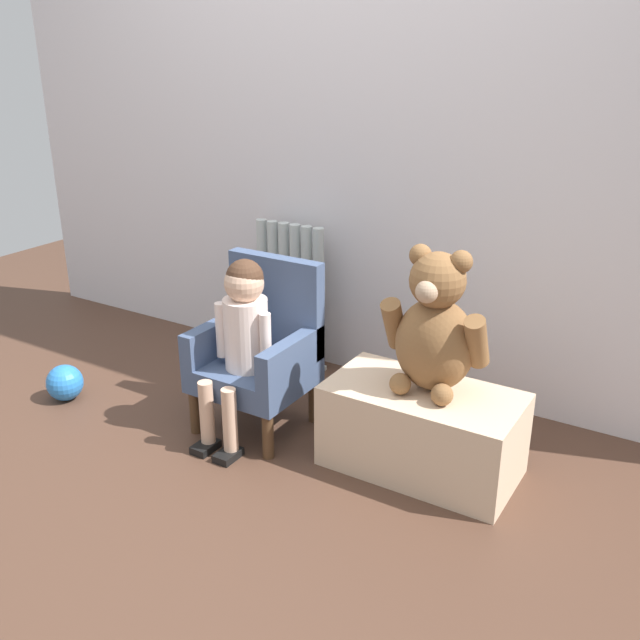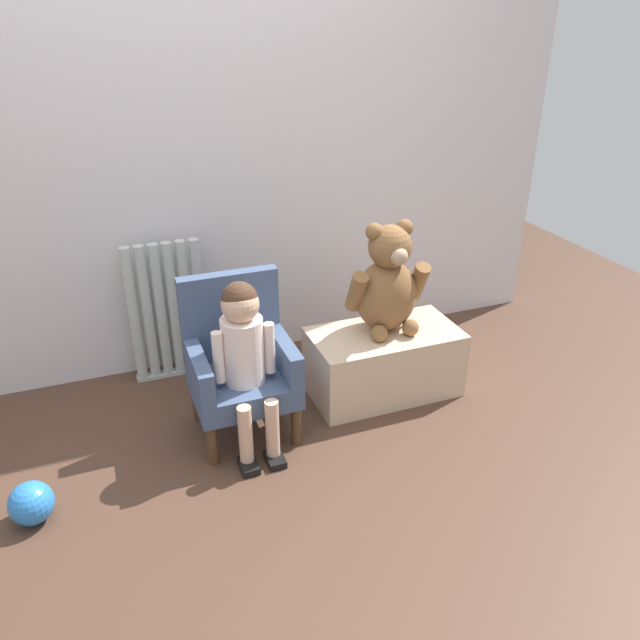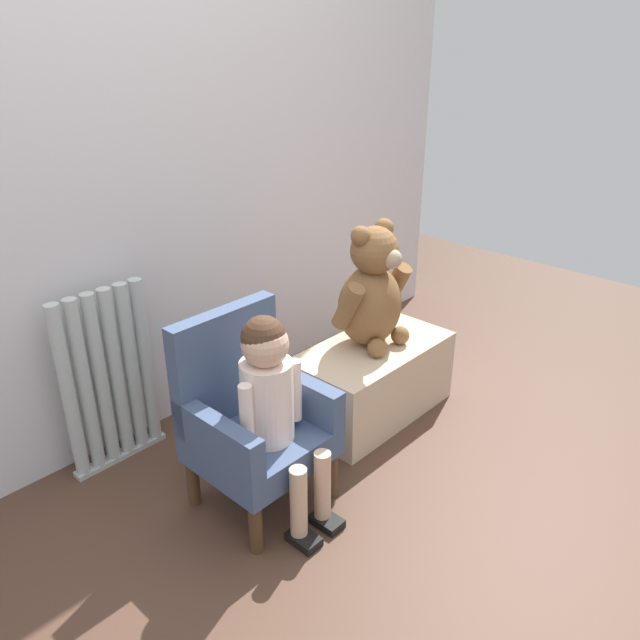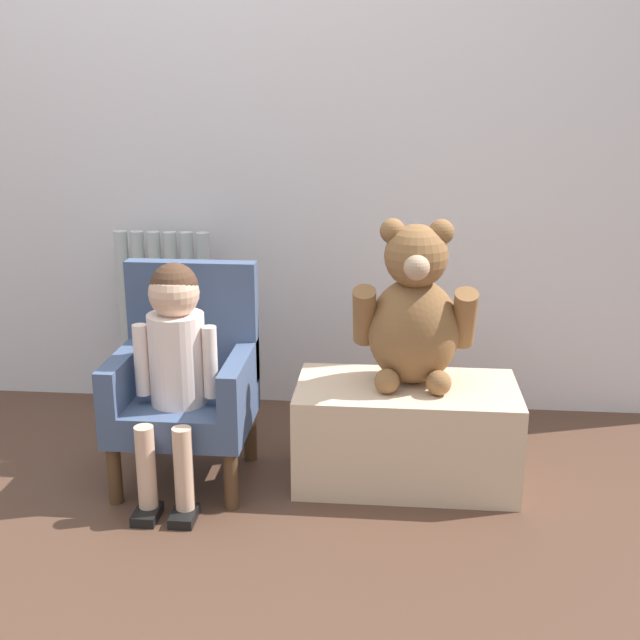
{
  "view_description": "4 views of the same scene",
  "coord_description": "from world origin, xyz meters",
  "px_view_note": "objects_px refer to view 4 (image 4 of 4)",
  "views": [
    {
      "loc": [
        1.56,
        -1.57,
        1.47
      ],
      "look_at": [
        0.3,
        0.48,
        0.52
      ],
      "focal_mm": 40.0,
      "sensor_mm": 36.0,
      "label": 1
    },
    {
      "loc": [
        -0.48,
        -1.71,
        1.66
      ],
      "look_at": [
        0.35,
        0.46,
        0.48
      ],
      "focal_mm": 35.0,
      "sensor_mm": 36.0,
      "label": 2
    },
    {
      "loc": [
        -1.12,
        -0.86,
        1.5
      ],
      "look_at": [
        0.41,
        0.56,
        0.53
      ],
      "focal_mm": 35.0,
      "sensor_mm": 36.0,
      "label": 3
    },
    {
      "loc": [
        0.65,
        -1.8,
        1.22
      ],
      "look_at": [
        0.43,
        0.53,
        0.52
      ],
      "focal_mm": 45.0,
      "sensor_mm": 36.0,
      "label": 4
    }
  ],
  "objects_px": {
    "child_armchair": "(186,380)",
    "child_figure": "(175,348)",
    "large_teddy_bear": "(414,313)",
    "radiator": "(166,323)",
    "low_bench": "(406,433)"
  },
  "relations": [
    {
      "from": "low_bench",
      "to": "large_teddy_bear",
      "type": "bearing_deg",
      "value": 64.88
    },
    {
      "from": "radiator",
      "to": "child_armchair",
      "type": "relative_size",
      "value": 1.02
    },
    {
      "from": "radiator",
      "to": "low_bench",
      "type": "xyz_separation_m",
      "value": [
        0.91,
        -0.51,
        -0.19
      ]
    },
    {
      "from": "large_teddy_bear",
      "to": "radiator",
      "type": "bearing_deg",
      "value": 152.52
    },
    {
      "from": "child_armchair",
      "to": "low_bench",
      "type": "bearing_deg",
      "value": 1.96
    },
    {
      "from": "low_bench",
      "to": "large_teddy_bear",
      "type": "distance_m",
      "value": 0.39
    },
    {
      "from": "child_armchair",
      "to": "large_teddy_bear",
      "type": "distance_m",
      "value": 0.74
    },
    {
      "from": "child_figure",
      "to": "large_teddy_bear",
      "type": "xyz_separation_m",
      "value": [
        0.71,
        0.16,
        0.08
      ]
    },
    {
      "from": "low_bench",
      "to": "large_teddy_bear",
      "type": "height_order",
      "value": "large_teddy_bear"
    },
    {
      "from": "child_armchair",
      "to": "child_figure",
      "type": "height_order",
      "value": "child_figure"
    },
    {
      "from": "child_armchair",
      "to": "child_figure",
      "type": "distance_m",
      "value": 0.18
    },
    {
      "from": "radiator",
      "to": "child_figure",
      "type": "bearing_deg",
      "value": -71.64
    },
    {
      "from": "child_armchair",
      "to": "low_bench",
      "type": "relative_size",
      "value": 0.99
    },
    {
      "from": "child_armchair",
      "to": "low_bench",
      "type": "height_order",
      "value": "child_armchair"
    },
    {
      "from": "radiator",
      "to": "child_armchair",
      "type": "bearing_deg",
      "value": -68.15
    }
  ]
}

